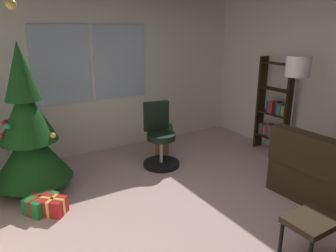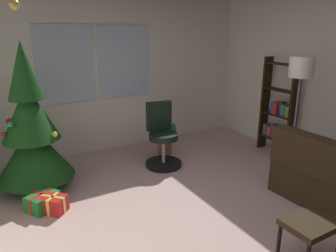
# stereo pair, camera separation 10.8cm
# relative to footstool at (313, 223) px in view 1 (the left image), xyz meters

# --- Properties ---
(ground_plane) EXTENTS (4.82, 5.36, 0.10)m
(ground_plane) POSITION_rel_footstool_xyz_m (-0.40, 0.95, -0.40)
(ground_plane) COLOR #C3A29A
(wall_back_with_windows) EXTENTS (4.82, 0.12, 2.74)m
(wall_back_with_windows) POSITION_rel_footstool_xyz_m (-0.41, 3.68, 1.03)
(wall_back_with_windows) COLOR silver
(wall_back_with_windows) RESTS_ON ground_plane
(footstool) EXTENTS (0.50, 0.36, 0.41)m
(footstool) POSITION_rel_footstool_xyz_m (0.00, 0.00, 0.00)
(footstool) COLOR #2E2214
(footstool) RESTS_ON ground_plane
(holiday_tree) EXTENTS (0.98, 0.98, 2.37)m
(holiday_tree) POSITION_rel_footstool_xyz_m (-1.94, 2.72, 0.44)
(holiday_tree) COLOR #4C331E
(holiday_tree) RESTS_ON ground_plane
(gift_box_red) EXTENTS (0.35, 0.35, 0.20)m
(gift_box_red) POSITION_rel_footstool_xyz_m (-1.88, 2.00, -0.25)
(gift_box_red) COLOR red
(gift_box_red) RESTS_ON ground_plane
(gift_box_green) EXTENTS (0.43, 0.40, 0.20)m
(gift_box_green) POSITION_rel_footstool_xyz_m (-1.98, 2.13, -0.26)
(gift_box_green) COLOR #1E722D
(gift_box_green) RESTS_ON ground_plane
(office_chair) EXTENTS (0.56, 0.56, 0.98)m
(office_chair) POSITION_rel_footstool_xyz_m (-0.13, 2.55, 0.04)
(office_chair) COLOR black
(office_chair) RESTS_ON ground_plane
(bookshelf) EXTENTS (0.18, 0.64, 1.60)m
(bookshelf) POSITION_rel_footstool_xyz_m (1.80, 2.03, 0.37)
(bookshelf) COLOR black
(bookshelf) RESTS_ON ground_plane
(floor_lamp) EXTENTS (0.33, 0.33, 1.69)m
(floor_lamp) POSITION_rel_footstool_xyz_m (1.38, 1.37, 1.07)
(floor_lamp) COLOR slate
(floor_lamp) RESTS_ON ground_plane
(potted_plant) EXTENTS (0.38, 0.44, 0.65)m
(potted_plant) POSITION_rel_footstool_xyz_m (0.14, 2.92, -0.07)
(potted_plant) COLOR brown
(potted_plant) RESTS_ON ground_plane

